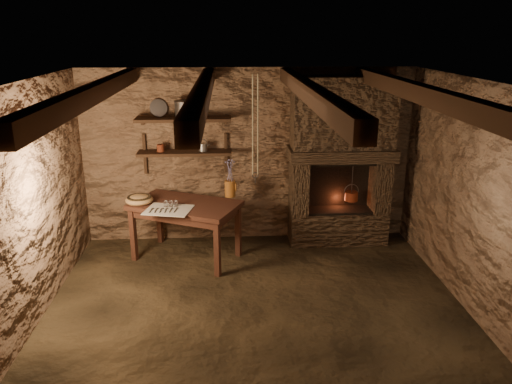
{
  "coord_description": "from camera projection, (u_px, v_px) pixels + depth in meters",
  "views": [
    {
      "loc": [
        -0.28,
        -4.7,
        2.86
      ],
      "look_at": [
        0.05,
        0.9,
        1.04
      ],
      "focal_mm": 35.0,
      "sensor_mm": 36.0,
      "label": 1
    }
  ],
  "objects": [
    {
      "name": "left_wall",
      "position": [
        26.0,
        209.0,
        4.86
      ],
      "size": [
        0.04,
        4.0,
        2.4
      ],
      "primitive_type": "cube",
      "color": "#4C3324",
      "rests_on": "floor"
    },
    {
      "name": "rusty_tin",
      "position": [
        161.0,
        148.0,
        6.62
      ],
      "size": [
        0.12,
        0.12,
        0.1
      ],
      "primitive_type": "cylinder",
      "rotation": [
        0.0,
        0.0,
        0.22
      ],
      "color": "#501D10",
      "rests_on": "shelf_lower"
    },
    {
      "name": "small_kettle",
      "position": [
        203.0,
        147.0,
        6.65
      ],
      "size": [
        0.17,
        0.14,
        0.16
      ],
      "primitive_type": null,
      "rotation": [
        0.0,
        0.0,
        0.21
      ],
      "color": "gray",
      "rests_on": "shelf_lower"
    },
    {
      "name": "beam_mid_left",
      "position": [
        202.0,
        93.0,
        4.62
      ],
      "size": [
        0.14,
        3.95,
        0.16
      ],
      "primitive_type": "cube",
      "color": "black",
      "rests_on": "ceiling"
    },
    {
      "name": "hanging_ropes",
      "position": [
        255.0,
        126.0,
        5.8
      ],
      "size": [
        0.08,
        0.08,
        1.2
      ],
      "primitive_type": null,
      "color": "tan",
      "rests_on": "ceiling"
    },
    {
      "name": "tin_pan",
      "position": [
        158.0,
        108.0,
        6.55
      ],
      "size": [
        0.25,
        0.17,
        0.23
      ],
      "primitive_type": "cylinder",
      "rotation": [
        1.26,
        0.0,
        0.31
      ],
      "color": "gray",
      "rests_on": "shelf_upper"
    },
    {
      "name": "right_wall",
      "position": [
        475.0,
        200.0,
        5.11
      ],
      "size": [
        0.04,
        4.0,
        2.4
      ],
      "primitive_type": "cube",
      "color": "#4C3324",
      "rests_on": "floor"
    },
    {
      "name": "drinking_glasses",
      "position": [
        171.0,
        204.0,
        6.2
      ],
      "size": [
        0.18,
        0.05,
        0.07
      ],
      "primitive_type": null,
      "color": "white",
      "rests_on": "linen_cloth"
    },
    {
      "name": "back_wall",
      "position": [
        248.0,
        156.0,
        6.89
      ],
      "size": [
        4.5,
        0.04,
        2.4
      ],
      "primitive_type": "cube",
      "color": "#4C3324",
      "rests_on": "floor"
    },
    {
      "name": "beam_far_right",
      "position": [
        414.0,
        91.0,
        4.73
      ],
      "size": [
        0.14,
        3.95,
        0.16
      ],
      "primitive_type": "cube",
      "color": "black",
      "rests_on": "ceiling"
    },
    {
      "name": "floor",
      "position": [
        256.0,
        309.0,
        5.36
      ],
      "size": [
        4.5,
        4.5,
        0.0
      ],
      "primitive_type": "plane",
      "color": "black",
      "rests_on": "ground"
    },
    {
      "name": "hearth",
      "position": [
        341.0,
        157.0,
        6.73
      ],
      "size": [
        1.43,
        0.51,
        2.3
      ],
      "color": "#35261A",
      "rests_on": "floor"
    },
    {
      "name": "stoneware_jug",
      "position": [
        230.0,
        181.0,
        6.55
      ],
      "size": [
        0.17,
        0.17,
        0.5
      ],
      "rotation": [
        0.0,
        0.0,
        -0.25
      ],
      "color": "#A65E20",
      "rests_on": "work_table"
    },
    {
      "name": "iron_stockpot",
      "position": [
        185.0,
        110.0,
        6.48
      ],
      "size": [
        0.29,
        0.29,
        0.2
      ],
      "primitive_type": "cylinder",
      "rotation": [
        0.0,
        0.0,
        -0.08
      ],
      "color": "#312E2C",
      "rests_on": "shelf_upper"
    },
    {
      "name": "wooden_bowl",
      "position": [
        139.0,
        200.0,
        6.35
      ],
      "size": [
        0.46,
        0.46,
        0.12
      ],
      "primitive_type": "ellipsoid",
      "rotation": [
        0.0,
        0.0,
        -0.42
      ],
      "color": "#A87D49",
      "rests_on": "work_table"
    },
    {
      "name": "work_table",
      "position": [
        186.0,
        229.0,
        6.46
      ],
      "size": [
        1.53,
        1.25,
        0.76
      ],
      "rotation": [
        0.0,
        0.0,
        -0.44
      ],
      "color": "#341A12",
      "rests_on": "floor"
    },
    {
      "name": "beam_far_left",
      "position": [
        93.0,
        93.0,
        4.56
      ],
      "size": [
        0.14,
        3.95,
        0.16
      ],
      "primitive_type": "cube",
      "color": "black",
      "rests_on": "ceiling"
    },
    {
      "name": "ceiling",
      "position": [
        256.0,
        82.0,
        4.62
      ],
      "size": [
        4.5,
        4.0,
        0.04
      ],
      "primitive_type": "cube",
      "color": "black",
      "rests_on": "back_wall"
    },
    {
      "name": "front_wall",
      "position": [
        275.0,
        312.0,
        3.09
      ],
      "size": [
        4.5,
        0.04,
        2.4
      ],
      "primitive_type": "cube",
      "color": "#4C3324",
      "rests_on": "floor"
    },
    {
      "name": "red_pot",
      "position": [
        351.0,
        195.0,
        6.86
      ],
      "size": [
        0.23,
        0.23,
        0.54
      ],
      "rotation": [
        0.0,
        0.0,
        -0.38
      ],
      "color": "maroon",
      "rests_on": "hearth"
    },
    {
      "name": "pewter_cutlery_row",
      "position": [
        168.0,
        209.0,
        6.09
      ],
      "size": [
        0.48,
        0.27,
        0.01
      ],
      "primitive_type": null,
      "rotation": [
        0.0,
        0.0,
        -0.22
      ],
      "color": "gray",
      "rests_on": "linen_cloth"
    },
    {
      "name": "linen_cloth",
      "position": [
        168.0,
        210.0,
        6.11
      ],
      "size": [
        0.63,
        0.55,
        0.01
      ],
      "primitive_type": "cube",
      "rotation": [
        0.0,
        0.0,
        -0.22
      ],
      "color": "beige",
      "rests_on": "work_table"
    },
    {
      "name": "shelf_upper",
      "position": [
        183.0,
        119.0,
        6.52
      ],
      "size": [
        1.25,
        0.3,
        0.04
      ],
      "primitive_type": "cube",
      "color": "black",
      "rests_on": "back_wall"
    },
    {
      "name": "shelf_lower",
      "position": [
        185.0,
        153.0,
        6.66
      ],
      "size": [
        1.25,
        0.3,
        0.04
      ],
      "primitive_type": "cube",
      "color": "black",
      "rests_on": "back_wall"
    },
    {
      "name": "beam_mid_right",
      "position": [
        309.0,
        92.0,
        4.67
      ],
      "size": [
        0.14,
        3.95,
        0.16
      ],
      "primitive_type": "cube",
      "color": "black",
      "rests_on": "ceiling"
    }
  ]
}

